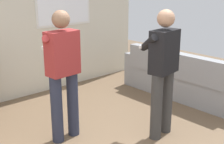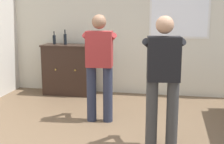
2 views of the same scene
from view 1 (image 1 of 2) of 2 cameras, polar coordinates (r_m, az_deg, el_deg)
wall_back_with_window at (r=5.59m, az=-16.76°, el=9.57°), size 5.20×0.15×2.80m
couch at (r=5.60m, az=12.49°, el=-1.46°), size 0.57×2.37×0.84m
person_standing_left at (r=3.95m, az=-9.01°, el=0.40°), size 0.56×0.49×1.68m
person_standing_right at (r=4.03m, az=9.25°, el=0.72°), size 0.55×0.50×1.68m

